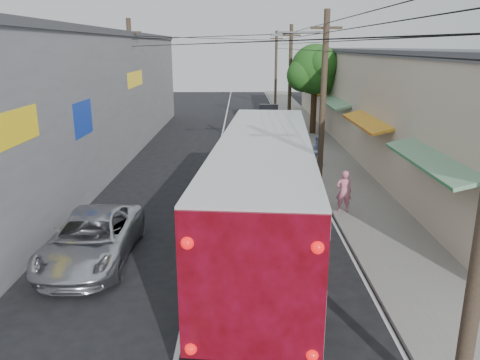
# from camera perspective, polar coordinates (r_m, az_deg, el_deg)

# --- Properties ---
(ground) EXTENTS (120.00, 120.00, 0.00)m
(ground) POSITION_cam_1_polar(r_m,az_deg,el_deg) (11.01, -7.57, -19.81)
(ground) COLOR black
(ground) RESTS_ON ground
(sidewalk) EXTENTS (3.00, 80.00, 0.12)m
(sidewalk) POSITION_cam_1_polar(r_m,az_deg,el_deg) (29.97, 9.93, 3.52)
(sidewalk) COLOR slate
(sidewalk) RESTS_ON ground
(building_right) EXTENTS (7.09, 40.00, 6.25)m
(building_right) POSITION_cam_1_polar(r_m,az_deg,el_deg) (32.46, 17.54, 9.51)
(building_right) COLOR beige
(building_right) RESTS_ON ground
(building_left) EXTENTS (7.20, 36.00, 7.25)m
(building_left) POSITION_cam_1_polar(r_m,az_deg,el_deg) (28.72, -20.33, 9.51)
(building_left) COLOR gray
(building_left) RESTS_ON ground
(utility_poles) EXTENTS (11.80, 45.28, 8.00)m
(utility_poles) POSITION_cam_1_polar(r_m,az_deg,el_deg) (29.30, 3.56, 11.50)
(utility_poles) COLOR #473828
(utility_poles) RESTS_ON ground
(street_tree) EXTENTS (4.40, 4.00, 6.60)m
(street_tree) POSITION_cam_1_polar(r_m,az_deg,el_deg) (35.33, 9.25, 12.98)
(street_tree) COLOR #3F2B19
(street_tree) RESTS_ON ground
(coach_bus) EXTENTS (3.86, 13.20, 3.75)m
(coach_bus) POSITION_cam_1_polar(r_m,az_deg,el_deg) (14.73, 2.97, -1.68)
(coach_bus) COLOR silver
(coach_bus) RESTS_ON ground
(jeepney) EXTENTS (2.50, 5.28, 1.46)m
(jeepney) POSITION_cam_1_polar(r_m,az_deg,el_deg) (15.17, -17.58, -6.80)
(jeepney) COLOR silver
(jeepney) RESTS_ON ground
(parked_suv) EXTENTS (2.58, 5.12, 1.43)m
(parked_suv) POSITION_cam_1_polar(r_m,az_deg,el_deg) (27.54, 5.13, 4.00)
(parked_suv) COLOR #A5A6AD
(parked_suv) RESTS_ON ground
(parked_car_mid) EXTENTS (1.83, 4.16, 1.39)m
(parked_car_mid) POSITION_cam_1_polar(r_m,az_deg,el_deg) (33.78, 5.49, 6.19)
(parked_car_mid) COLOR #292A2F
(parked_car_mid) RESTS_ON ground
(parked_car_far) EXTENTS (1.96, 4.79, 1.54)m
(parked_car_far) POSITION_cam_1_polar(r_m,az_deg,el_deg) (40.86, 3.50, 8.04)
(parked_car_far) COLOR black
(parked_car_far) RESTS_ON ground
(pedestrian_near) EXTENTS (0.63, 0.44, 1.67)m
(pedestrian_near) POSITION_cam_1_polar(r_m,az_deg,el_deg) (18.72, 12.54, -1.34)
(pedestrian_near) COLOR #D4708A
(pedestrian_near) RESTS_ON sidewalk
(pedestrian_far) EXTENTS (1.00, 0.94, 1.64)m
(pedestrian_far) POSITION_cam_1_polar(r_m,az_deg,el_deg) (26.01, 9.42, 3.64)
(pedestrian_far) COLOR #98A7DD
(pedestrian_far) RESTS_ON sidewalk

